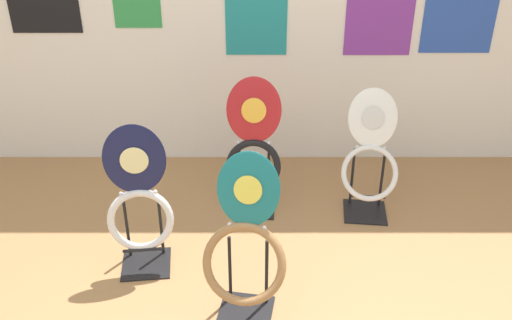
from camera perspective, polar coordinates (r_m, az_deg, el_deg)
name	(u,v)px	position (r m, az deg, el deg)	size (l,w,h in m)	color
toilet_seat_display_navy_moon	(139,207)	(3.23, -11.62, -4.67)	(0.38, 0.31, 0.91)	black
toilet_seat_display_teal_sax	(245,252)	(2.87, -1.14, -9.19)	(0.46, 0.37, 0.89)	black
toilet_seat_display_white_plain	(370,157)	(3.74, 11.30, 0.31)	(0.39, 0.39, 0.82)	black
toilet_seat_display_crimson_swirl	(253,151)	(3.69, -0.30, 0.93)	(0.37, 0.29, 0.91)	black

